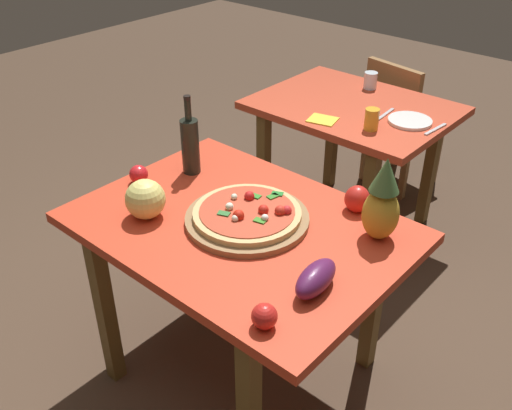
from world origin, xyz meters
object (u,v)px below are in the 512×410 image
at_px(display_table, 240,244).
at_px(pizza_board, 247,219).
at_px(tomato_by_bottle, 139,174).
at_px(eggplant, 316,278).
at_px(napkin_folded, 323,120).
at_px(tomato_at_corner, 264,316).
at_px(dinner_plate, 410,121).
at_px(background_table, 352,124).
at_px(drinking_glass_juice, 372,119).
at_px(drinking_glass_water, 371,80).
at_px(bell_pepper, 357,199).
at_px(pineapple_left, 382,203).
at_px(pizza, 248,213).
at_px(fork_utensil, 385,114).
at_px(melon, 145,199).
at_px(wine_bottle, 190,144).
at_px(dining_chair, 399,118).
at_px(knife_utensil, 435,129).

height_order(display_table, pizza_board, pizza_board).
bearing_deg(tomato_by_bottle, eggplant, -4.17).
distance_m(display_table, napkin_folded, 1.02).
distance_m(tomato_at_corner, dinner_plate, 1.63).
xyz_separation_m(background_table, napkin_folded, (-0.00, -0.28, 0.12)).
height_order(display_table, drinking_glass_juice, drinking_glass_juice).
distance_m(eggplant, drinking_glass_water, 1.82).
height_order(bell_pepper, dinner_plate, bell_pepper).
bearing_deg(pineapple_left, eggplant, -89.62).
distance_m(pizza, fork_utensil, 1.22).
height_order(display_table, drinking_glass_water, drinking_glass_water).
relative_size(background_table, eggplant, 5.13).
bearing_deg(fork_utensil, melon, -101.89).
bearing_deg(wine_bottle, background_table, 84.10).
relative_size(pineapple_left, eggplant, 1.58).
relative_size(wine_bottle, bell_pepper, 3.20).
height_order(drinking_glass_juice, dinner_plate, drinking_glass_juice).
bearing_deg(dinner_plate, display_table, -91.48).
relative_size(dining_chair, melon, 5.61).
bearing_deg(drinking_glass_juice, drinking_glass_water, 122.07).
xyz_separation_m(tomato_at_corner, dinner_plate, (-0.39, 1.58, -0.03)).
height_order(melon, dinner_plate, melon).
xyz_separation_m(display_table, drinking_glass_water, (-0.37, 1.51, 0.14)).
height_order(background_table, dining_chair, dining_chair).
relative_size(bell_pepper, tomato_by_bottle, 1.38).
relative_size(tomato_at_corner, drinking_glass_juice, 0.73).
xyz_separation_m(tomato_at_corner, drinking_glass_juice, (-0.49, 1.38, 0.01)).
relative_size(eggplant, tomato_by_bottle, 2.58).
bearing_deg(knife_utensil, dining_chair, 134.51).
bearing_deg(drinking_glass_water, pineapple_left, -57.29).
relative_size(tomato_at_corner, drinking_glass_water, 0.83).
bearing_deg(napkin_folded, drinking_glass_water, 96.18).
distance_m(background_table, drinking_glass_water, 0.32).
distance_m(dining_chair, pizza_board, 1.90).
xyz_separation_m(background_table, knife_utensil, (0.48, -0.01, 0.12)).
xyz_separation_m(display_table, dining_chair, (-0.34, 1.87, -0.19)).
bearing_deg(pizza_board, knife_utensil, 82.61).
xyz_separation_m(background_table, pizza_board, (0.32, -1.22, 0.13)).
height_order(dinner_plate, knife_utensil, dinner_plate).
relative_size(bell_pepper, dinner_plate, 0.49).
bearing_deg(display_table, background_table, 103.92).
bearing_deg(eggplant, display_table, 164.37).
xyz_separation_m(tomato_by_bottle, fork_utensil, (0.41, 1.29, -0.03)).
relative_size(dining_chair, wine_bottle, 2.47).
height_order(melon, fork_utensil, melon).
bearing_deg(pizza_board, pineapple_left, 29.62).
relative_size(drinking_glass_water, fork_utensil, 0.52).
xyz_separation_m(melon, dinner_plate, (0.33, 1.43, -0.07)).
height_order(background_table, pineapple_left, pineapple_left).
bearing_deg(drinking_glass_juice, eggplant, -66.32).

